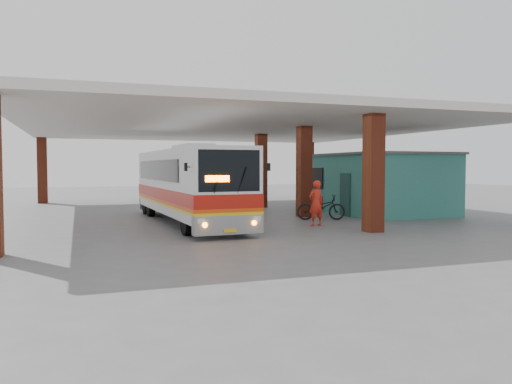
{
  "coord_description": "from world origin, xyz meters",
  "views": [
    {
      "loc": [
        -7.25,
        -18.85,
        2.4
      ],
      "look_at": [
        -0.53,
        0.0,
        1.39
      ],
      "focal_mm": 35.0,
      "sensor_mm": 36.0,
      "label": 1
    }
  ],
  "objects_px": {
    "motorcycle": "(321,207)",
    "pedestrian": "(316,203)",
    "red_chair": "(320,205)",
    "coach_bus": "(187,184)"
  },
  "relations": [
    {
      "from": "motorcycle",
      "to": "pedestrian",
      "type": "xyz_separation_m",
      "value": [
        -1.22,
        -1.94,
        0.35
      ]
    },
    {
      "from": "pedestrian",
      "to": "red_chair",
      "type": "relative_size",
      "value": 2.22
    },
    {
      "from": "red_chair",
      "to": "motorcycle",
      "type": "bearing_deg",
      "value": -103.6
    },
    {
      "from": "coach_bus",
      "to": "motorcycle",
      "type": "xyz_separation_m",
      "value": [
        5.93,
        -0.92,
        -1.08
      ]
    },
    {
      "from": "red_chair",
      "to": "pedestrian",
      "type": "bearing_deg",
      "value": -105.72
    },
    {
      "from": "coach_bus",
      "to": "red_chair",
      "type": "relative_size",
      "value": 13.79
    },
    {
      "from": "motorcycle",
      "to": "pedestrian",
      "type": "height_order",
      "value": "pedestrian"
    },
    {
      "from": "coach_bus",
      "to": "red_chair",
      "type": "distance_m",
      "value": 8.39
    },
    {
      "from": "motorcycle",
      "to": "red_chair",
      "type": "height_order",
      "value": "motorcycle"
    },
    {
      "from": "coach_bus",
      "to": "motorcycle",
      "type": "bearing_deg",
      "value": -11.09
    }
  ]
}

